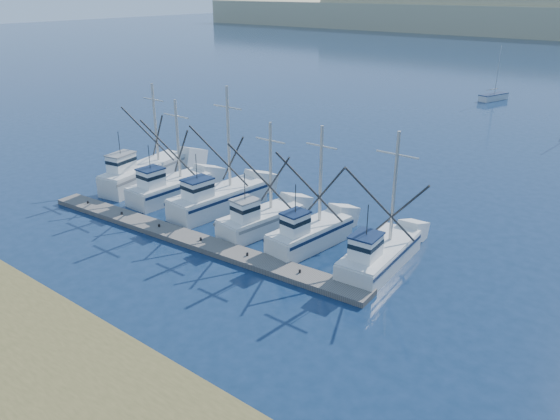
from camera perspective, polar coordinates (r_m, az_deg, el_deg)
name	(u,v)px	position (r m, az deg, el deg)	size (l,w,h in m)	color
ground	(238,332)	(28.66, -4.46, -12.59)	(500.00, 500.00, 0.00)	#0D213C
floating_dock	(190,239)	(38.24, -9.38, -3.02)	(27.36, 1.82, 0.36)	#65615B
trawler_fleet	(224,203)	(41.92, -5.92, 0.69)	(27.41, 9.52, 9.53)	silver
sailboat_far	(493,97)	(91.98, 21.40, 10.95)	(3.06, 5.68, 8.10)	silver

